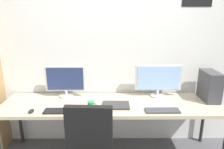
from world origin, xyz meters
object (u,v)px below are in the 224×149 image
at_px(desk, 112,106).
at_px(monitor_right, 158,79).
at_px(pc_tower, 210,86).
at_px(keyboard_right, 162,111).
at_px(monitor_left, 65,80).
at_px(coffee_mug, 91,105).
at_px(laptop_closed, 116,105).
at_px(computer_mouse, 31,111).
at_px(keyboard_left, 62,111).

xyz_separation_m(desk, monitor_right, (0.60, 0.21, 0.28)).
height_order(desk, pc_tower, pc_tower).
xyz_separation_m(pc_tower, keyboard_right, (-0.66, -0.33, -0.17)).
distance_m(monitor_left, monitor_right, 1.20).
relative_size(monitor_left, coffee_mug, 4.80).
bearing_deg(pc_tower, monitor_left, 176.47).
bearing_deg(pc_tower, coffee_mug, -170.13).
bearing_deg(coffee_mug, laptop_closed, 13.21).
xyz_separation_m(pc_tower, laptop_closed, (-1.18, -0.19, -0.17)).
distance_m(laptop_closed, coffee_mug, 0.30).
bearing_deg(pc_tower, laptop_closed, -170.95).
height_order(desk, monitor_left, monitor_left).
bearing_deg(monitor_left, pc_tower, -3.53).
bearing_deg(laptop_closed, monitor_right, 29.67).
relative_size(desk, coffee_mug, 25.32).
xyz_separation_m(laptop_closed, coffee_mug, (-0.29, -0.07, 0.03)).
height_order(keyboard_right, computer_mouse, computer_mouse).
bearing_deg(keyboard_left, computer_mouse, -178.38).
bearing_deg(desk, laptop_closed, -63.10).
height_order(monitor_left, pc_tower, monitor_left).
distance_m(monitor_right, pc_tower, 0.63).
distance_m(keyboard_right, computer_mouse, 1.46).
height_order(keyboard_right, laptop_closed, laptop_closed).
bearing_deg(laptop_closed, coffee_mug, -165.48).
bearing_deg(desk, coffee_mug, -147.34).
relative_size(monitor_left, keyboard_right, 1.33).
bearing_deg(computer_mouse, pc_tower, 9.10).
relative_size(laptop_closed, coffee_mug, 3.02).
bearing_deg(desk, computer_mouse, -165.04).
xyz_separation_m(keyboard_left, coffee_mug, (0.32, 0.08, 0.04)).
bearing_deg(keyboard_right, coffee_mug, 174.62).
relative_size(pc_tower, computer_mouse, 3.85).
bearing_deg(keyboard_right, monitor_left, 159.13).
relative_size(monitor_left, monitor_right, 0.85).
distance_m(desk, pc_tower, 1.25).
xyz_separation_m(monitor_right, computer_mouse, (-1.50, -0.45, -0.22)).
bearing_deg(desk, keyboard_left, -157.67).
height_order(pc_tower, laptop_closed, pc_tower).
xyz_separation_m(keyboard_right, coffee_mug, (-0.80, 0.08, 0.04)).
bearing_deg(keyboard_left, coffee_mug, 13.31).
xyz_separation_m(pc_tower, keyboard_left, (-1.78, -0.33, -0.17)).
relative_size(monitor_right, computer_mouse, 6.22).
height_order(desk, monitor_right, monitor_right).
bearing_deg(monitor_right, desk, -160.51).
bearing_deg(monitor_left, keyboard_left, -84.83).
relative_size(desk, monitor_right, 4.49).
bearing_deg(keyboard_right, pc_tower, 26.49).
bearing_deg(monitor_right, monitor_left, -180.00).
bearing_deg(pc_tower, computer_mouse, -170.90).
distance_m(monitor_left, computer_mouse, 0.58).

